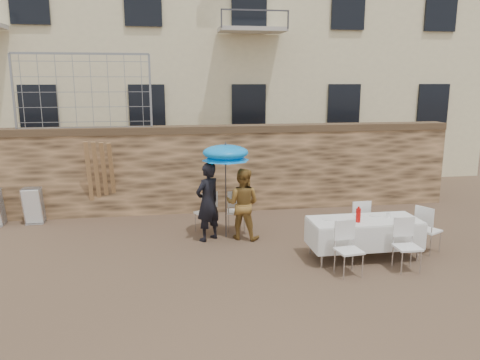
{
  "coord_description": "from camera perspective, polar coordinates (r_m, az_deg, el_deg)",
  "views": [
    {
      "loc": [
        -1.06,
        -6.96,
        3.4
      ],
      "look_at": [
        0.4,
        2.2,
        1.4
      ],
      "focal_mm": 35.0,
      "sensor_mm": 36.0,
      "label": 1
    }
  ],
  "objects": [
    {
      "name": "ground",
      "position": [
        7.81,
        -0.37,
        -13.62
      ],
      "size": [
        80.0,
        80.0,
        0.0
      ],
      "primitive_type": "plane",
      "color": "brown",
      "rests_on": "ground"
    },
    {
      "name": "stone_wall",
      "position": [
        12.22,
        -3.92,
        1.29
      ],
      "size": [
        13.0,
        0.5,
        2.2
      ],
      "primitive_type": "cube",
      "color": "olive",
      "rests_on": "ground"
    },
    {
      "name": "chain_link_fence",
      "position": [
        12.12,
        -18.57,
        10.13
      ],
      "size": [
        3.2,
        0.06,
        1.8
      ],
      "primitive_type": null,
      "color": "gray",
      "rests_on": "stone_wall"
    },
    {
      "name": "man_suit",
      "position": [
        9.97,
        -3.95,
        -2.69
      ],
      "size": [
        0.74,
        0.7,
        1.69
      ],
      "primitive_type": "imported",
      "rotation": [
        0.0,
        0.0,
        3.8
      ],
      "color": "black",
      "rests_on": "ground"
    },
    {
      "name": "woman_dress",
      "position": [
        10.08,
        0.31,
        -2.92
      ],
      "size": [
        0.93,
        0.85,
        1.55
      ],
      "primitive_type": "imported",
      "rotation": [
        0.0,
        0.0,
        2.7
      ],
      "color": "#BC8639",
      "rests_on": "ground"
    },
    {
      "name": "umbrella",
      "position": [
        9.91,
        -1.78,
        3.01
      ],
      "size": [
        1.02,
        1.02,
        1.94
      ],
      "color": "#3F3F44",
      "rests_on": "ground"
    },
    {
      "name": "couple_chair_left",
      "position": [
        10.59,
        -4.19,
        -3.86
      ],
      "size": [
        0.64,
        0.64,
        0.96
      ],
      "primitive_type": null,
      "rotation": [
        0.0,
        0.0,
        3.59
      ],
      "color": "white",
      "rests_on": "ground"
    },
    {
      "name": "couple_chair_right",
      "position": [
        10.67,
        -0.44,
        -3.71
      ],
      "size": [
        0.54,
        0.54,
        0.96
      ],
      "primitive_type": null,
      "rotation": [
        0.0,
        0.0,
        3.0
      ],
      "color": "white",
      "rests_on": "ground"
    },
    {
      "name": "banquet_table",
      "position": [
        9.31,
        14.94,
        -4.91
      ],
      "size": [
        2.1,
        0.85,
        0.78
      ],
      "color": "white",
      "rests_on": "ground"
    },
    {
      "name": "soda_bottle",
      "position": [
        9.05,
        14.22,
        -4.21
      ],
      "size": [
        0.09,
        0.09,
        0.26
      ],
      "primitive_type": "cylinder",
      "color": "red",
      "rests_on": "banquet_table"
    },
    {
      "name": "table_chair_front_left",
      "position": [
        8.51,
        13.16,
        -8.23
      ],
      "size": [
        0.54,
        0.54,
        0.96
      ],
      "primitive_type": null,
      "rotation": [
        0.0,
        0.0,
        0.13
      ],
      "color": "white",
      "rests_on": "ground"
    },
    {
      "name": "table_chair_front_right",
      "position": [
        8.97,
        19.74,
        -7.57
      ],
      "size": [
        0.48,
        0.48,
        0.96
      ],
      "primitive_type": null,
      "rotation": [
        0.0,
        0.0,
        -0.0
      ],
      "color": "white",
      "rests_on": "ground"
    },
    {
      "name": "table_chair_back",
      "position": [
        10.16,
        14.08,
        -4.91
      ],
      "size": [
        0.5,
        0.5,
        0.96
      ],
      "primitive_type": null,
      "rotation": [
        0.0,
        0.0,
        3.17
      ],
      "color": "white",
      "rests_on": "ground"
    },
    {
      "name": "table_chair_side",
      "position": [
        10.1,
        21.94,
        -5.54
      ],
      "size": [
        0.65,
        0.65,
        0.96
      ],
      "primitive_type": null,
      "rotation": [
        0.0,
        0.0,
        2.06
      ],
      "color": "white",
      "rests_on": "ground"
    },
    {
      "name": "chair_stack_right",
      "position": [
        12.3,
        -23.73,
        -2.72
      ],
      "size": [
        0.46,
        0.4,
        0.92
      ],
      "primitive_type": null,
      "color": "white",
      "rests_on": "ground"
    },
    {
      "name": "wood_planks",
      "position": [
        11.93,
        -16.43,
        0.06
      ],
      "size": [
        0.7,
        0.2,
        2.0
      ],
      "primitive_type": null,
      "color": "#A37749",
      "rests_on": "ground"
    }
  ]
}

